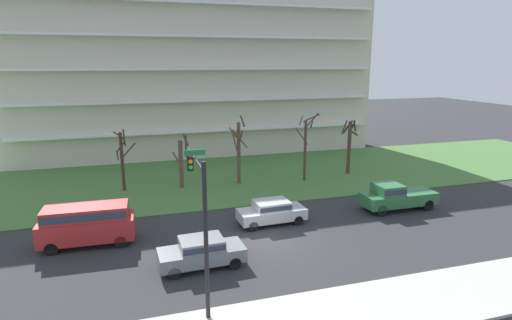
{
  "coord_description": "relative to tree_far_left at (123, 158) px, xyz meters",
  "views": [
    {
      "loc": [
        -7.16,
        -21.54,
        10.4
      ],
      "look_at": [
        1.05,
        6.0,
        3.49
      ],
      "focal_mm": 28.98,
      "sensor_mm": 36.0,
      "label": 1
    }
  ],
  "objects": [
    {
      "name": "grass_lawn_strip",
      "position": [
        8.24,
        1.45,
        -2.72
      ],
      "size": [
        80.0,
        16.0,
        0.08
      ],
      "primitive_type": "cube",
      "color": "#477238",
      "rests_on": "ground"
    },
    {
      "name": "pickup_green_center_right",
      "position": [
        18.65,
        -10.05,
        -1.74
      ],
      "size": [
        5.4,
        2.01,
        1.95
      ],
      "rotation": [
        0.0,
        0.0,
        3.14
      ],
      "color": "#2D6B3D",
      "rests_on": "ground"
    },
    {
      "name": "tree_far_right",
      "position": [
        20.13,
        -0.54,
        0.15
      ],
      "size": [
        1.63,
        1.65,
        5.23
      ],
      "color": "#4C3828",
      "rests_on": "ground"
    },
    {
      "name": "tree_right",
      "position": [
        15.35,
        -1.43,
        0.49
      ],
      "size": [
        2.12,
        2.1,
        6.08
      ],
      "color": "#4C3828",
      "rests_on": "ground"
    },
    {
      "name": "traffic_signal_mast",
      "position": [
        3.48,
        -17.8,
        1.77
      ],
      "size": [
        0.9,
        4.32,
        6.73
      ],
      "color": "black",
      "rests_on": "ground"
    },
    {
      "name": "tree_left",
      "position": [
        4.64,
        -0.55,
        -0.44
      ],
      "size": [
        1.47,
        1.24,
        4.71
      ],
      "color": "brown",
      "rests_on": "ground"
    },
    {
      "name": "ground",
      "position": [
        8.24,
        -12.55,
        -2.76
      ],
      "size": [
        160.0,
        160.0,
        0.0
      ],
      "primitive_type": "plane",
      "color": "#2D2D30"
    },
    {
      "name": "sedan_silver_near_left",
      "position": [
        9.31,
        -10.05,
        -1.88
      ],
      "size": [
        4.47,
        1.99,
        1.57
      ],
      "rotation": [
        0.0,
        0.0,
        3.18
      ],
      "color": "#B7BABF",
      "rests_on": "ground"
    },
    {
      "name": "tree_center",
      "position": [
        9.47,
        -0.76,
        0.3
      ],
      "size": [
        1.37,
        1.17,
        6.06
      ],
      "color": "brown",
      "rests_on": "ground"
    },
    {
      "name": "van_red_center_left",
      "position": [
        -1.9,
        -10.05,
        -1.36
      ],
      "size": [
        5.26,
        2.17,
        2.36
      ],
      "rotation": [
        0.0,
        0.0,
        3.11
      ],
      "color": "#B22828",
      "rests_on": "ground"
    },
    {
      "name": "sedan_gray_near_right",
      "position": [
        3.98,
        -14.55,
        -1.88
      ],
      "size": [
        4.48,
        2.01,
        1.57
      ],
      "rotation": [
        0.0,
        0.0,
        0.05
      ],
      "color": "slate",
      "rests_on": "ground"
    },
    {
      "name": "apartment_building",
      "position": [
        8.24,
        15.24,
        6.87
      ],
      "size": [
        39.56,
        12.54,
        19.24
      ],
      "color": "beige",
      "rests_on": "ground"
    },
    {
      "name": "sidewalk_curb_near",
      "position": [
        8.24,
        -20.55,
        -2.68
      ],
      "size": [
        80.0,
        4.0,
        0.15
      ],
      "primitive_type": "cube",
      "color": "#BCB7AD",
      "rests_on": "ground"
    },
    {
      "name": "tree_far_left",
      "position": [
        0.0,
        0.0,
        0.0
      ],
      "size": [
        1.67,
        1.68,
        5.18
      ],
      "color": "#423023",
      "rests_on": "ground"
    }
  ]
}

